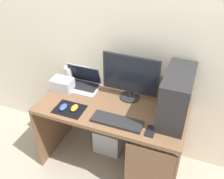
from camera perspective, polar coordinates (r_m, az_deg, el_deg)
ground_plane at (r=2.78m, az=0.00°, el=-15.54°), size 8.00×8.00×0.00m
wall_back at (r=2.27m, az=3.37°, el=13.02°), size 4.00×0.05×2.60m
desk at (r=2.36m, az=0.28°, el=-6.91°), size 1.31×0.63×0.73m
pc_tower at (r=2.10m, az=14.03°, el=-1.50°), size 0.22×0.48×0.42m
monitor at (r=2.25m, az=4.11°, el=2.73°), size 0.51×0.18×0.43m
laptop at (r=2.52m, az=-6.54°, el=1.55°), size 0.35×0.24×0.22m
speaker at (r=2.61m, az=-9.56°, el=3.41°), size 0.08×0.08×0.16m
projector at (r=2.50m, az=-10.90°, el=1.12°), size 0.20×0.14×0.12m
keyboard at (r=2.10m, az=1.13°, el=-7.06°), size 0.42×0.14×0.02m
mousepad at (r=2.27m, az=-9.37°, el=-4.29°), size 0.26×0.20×0.00m
mouse_left at (r=2.25m, az=-8.29°, el=-4.03°), size 0.06×0.10×0.03m
mouse_right at (r=2.27m, az=-10.70°, el=-3.82°), size 0.06×0.10×0.03m
cell_phone at (r=2.05m, az=8.50°, el=-9.09°), size 0.07×0.13×0.01m
subwoofer at (r=2.82m, az=-0.47°, el=-10.48°), size 0.28×0.28×0.28m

